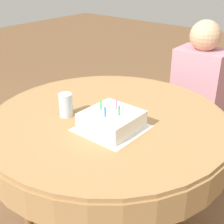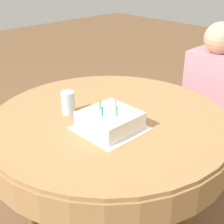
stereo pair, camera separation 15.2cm
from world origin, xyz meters
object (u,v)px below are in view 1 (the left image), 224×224
Objects in this scene: chair at (200,107)px; person at (198,86)px; drinking_glass at (66,105)px; birthday_cake at (112,120)px.

person reaches higher than chair.
chair is 0.79× the size of person.
chair is 1.21m from drinking_glass.
drinking_glass is at bearing -170.28° from birthday_cake.
person is 4.79× the size of birthday_cake.
birthday_cake reaches higher than chair.
person is at bearing 91.46° from birthday_cake.
drinking_glass is (-0.23, -1.13, 0.35)m from chair.
person reaches higher than drinking_glass.
chair is 0.23m from person.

